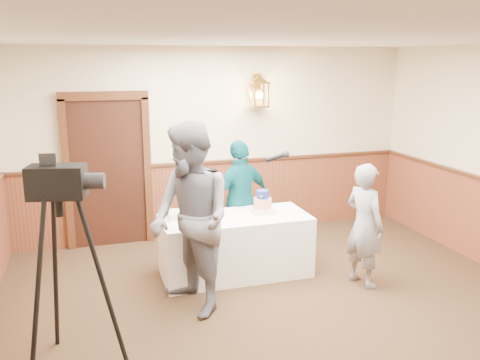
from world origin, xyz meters
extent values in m
plane|color=#322013|center=(0.00, 0.00, 0.00)|extent=(7.00, 7.00, 0.00)
cube|color=beige|center=(0.00, 3.50, 1.40)|extent=(6.00, 0.02, 2.80)
cube|color=white|center=(0.00, 0.00, 2.80)|extent=(6.00, 7.00, 0.02)
cube|color=brown|center=(0.00, 3.48, 0.55)|extent=(5.98, 0.04, 1.10)
cube|color=#482413|center=(0.00, 3.46, 1.12)|extent=(5.98, 0.07, 0.04)
cube|color=black|center=(-1.60, 3.45, 1.05)|extent=(1.00, 0.06, 2.10)
cube|color=white|center=(-0.20, 1.90, 0.38)|extent=(1.80, 0.80, 0.75)
cube|color=beige|center=(0.18, 1.96, 0.78)|extent=(0.31, 0.31, 0.06)
cylinder|color=red|center=(0.18, 1.96, 0.87)|extent=(0.22, 0.22, 0.13)
cylinder|color=navy|center=(0.18, 1.96, 0.98)|extent=(0.16, 0.16, 0.10)
cube|color=#F8E594|center=(-0.65, 1.75, 0.79)|extent=(0.39, 0.33, 0.07)
cube|color=#A9D798|center=(-0.83, 2.06, 0.79)|extent=(0.34, 0.28, 0.08)
imported|color=slate|center=(-0.90, 1.14, 1.01)|extent=(1.02, 1.16, 2.01)
cylinder|color=black|center=(0.08, 1.32, 1.57)|extent=(0.23, 0.07, 0.09)
sphere|color=black|center=(0.21, 1.34, 1.59)|extent=(0.08, 0.08, 0.08)
imported|color=gray|center=(1.16, 1.18, 0.73)|extent=(0.49, 0.61, 1.47)
imported|color=#09535A|center=(0.05, 2.46, 0.79)|extent=(1.01, 0.70, 1.59)
cube|color=black|center=(-2.12, 0.41, 1.66)|extent=(0.48, 0.33, 0.26)
cylinder|color=black|center=(-1.84, 0.35, 1.66)|extent=(0.20, 0.17, 0.13)
camera|label=1|loc=(-1.89, -3.75, 2.61)|focal=38.00mm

